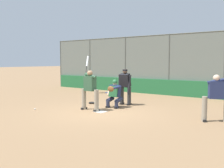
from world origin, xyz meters
TOP-DOWN VIEW (x-y plane):
  - ground_plane at (0.00, 0.00)m, footprint 160.00×160.00m
  - home_plate_marker at (0.00, 0.00)m, footprint 0.43×0.43m
  - backstop_fence at (0.00, -6.58)m, footprint 18.91×0.08m
  - padding_wall at (0.00, -6.48)m, footprint 18.45×0.18m
  - bleachers_beyond at (-0.51, -9.44)m, footprint 13.18×3.05m
  - batter_at_plate at (0.55, 0.02)m, footprint 1.03×0.70m
  - catcher_behind_plate at (0.14, -1.13)m, footprint 0.68×0.79m
  - umpire_home at (0.13, -1.99)m, footprint 0.68×0.43m
  - batter_on_deck at (-4.24, -0.90)m, footprint 1.16×0.65m
  - spare_bat_near_backstop at (3.48, -5.14)m, footprint 0.67×0.68m
  - fielding_glove_on_dirt at (1.60, -1.31)m, footprint 0.28×0.21m
  - baseball_loose at (2.46, 1.33)m, footprint 0.07×0.07m

SIDE VIEW (x-z plane):
  - ground_plane at x=0.00m, z-range 0.00..0.00m
  - home_plate_marker at x=0.00m, z-range 0.00..0.01m
  - spare_bat_near_backstop at x=3.48m, z-range 0.00..0.07m
  - baseball_loose at x=2.46m, z-range 0.00..0.07m
  - fielding_glove_on_dirt at x=1.60m, z-range 0.00..0.10m
  - padding_wall at x=0.00m, z-range 0.00..0.93m
  - bleachers_beyond at x=-0.51m, z-range -0.31..1.49m
  - catcher_behind_plate at x=0.14m, z-range 0.02..1.26m
  - batter_on_deck at x=-4.24m, z-range -0.23..1.97m
  - umpire_home at x=0.13m, z-range 0.06..1.74m
  - batter_at_plate at x=0.55m, z-range -0.23..2.04m
  - backstop_fence at x=0.00m, z-range 0.09..3.76m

